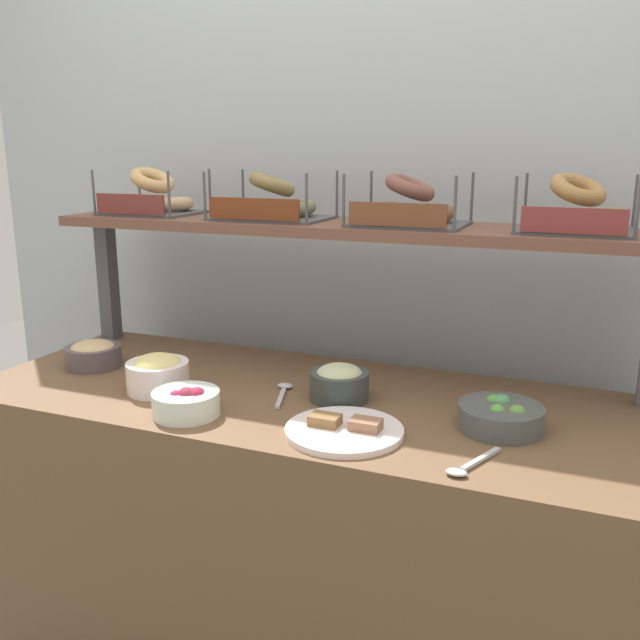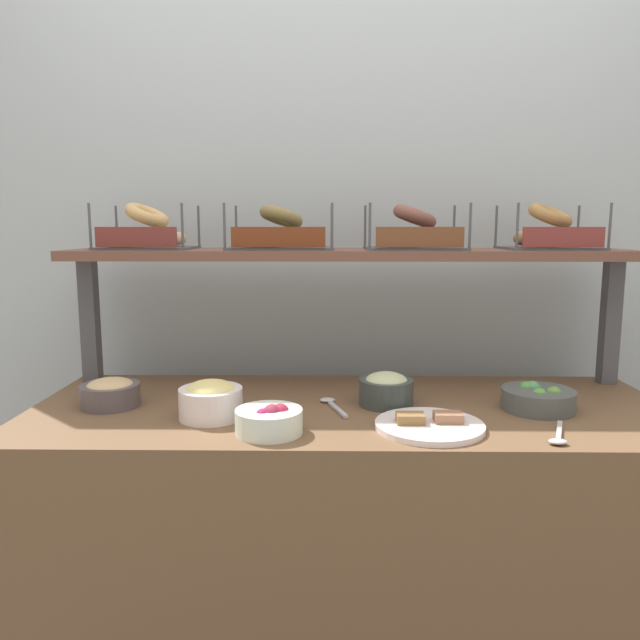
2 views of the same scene
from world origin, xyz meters
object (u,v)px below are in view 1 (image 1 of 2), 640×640
Objects in this scene: bowl_hummus at (93,354)px; bagel_basket_poppy at (271,204)px; serving_plate_white at (344,430)px; bagel_basket_everything at (575,212)px; bagel_basket_plain at (152,199)px; bowl_beet_salad at (187,402)px; bagel_basket_cinnamon_raisin at (408,208)px; serving_spoon_by_edge at (467,466)px; bowl_egg_salad at (158,373)px; bowl_tuna_salad at (339,382)px; serving_spoon_near_plate at (283,391)px; bowl_veggie_mix at (501,416)px.

bagel_basket_poppy reaches higher than bowl_hummus.
serving_plate_white is 0.97× the size of bagel_basket_everything.
bowl_beet_salad is at bearing -49.50° from bagel_basket_plain.
bowl_beet_salad is at bearing -88.93° from bagel_basket_poppy.
serving_plate_white is 0.65m from bagel_basket_cinnamon_raisin.
serving_spoon_by_edge is at bearing -37.35° from bagel_basket_poppy.
serving_plate_white is 0.30m from serving_spoon_by_edge.
bowl_beet_salad is 1.07m from bagel_basket_everything.
bowl_hummus is 0.58× the size of bagel_basket_everything.
bowl_hummus is at bearing 161.28° from bowl_egg_salad.
bowl_beet_salad is at bearing -141.57° from bowl_tuna_salad.
serving_spoon_near_plate is at bearing -173.93° from bowl_tuna_salad.
serving_plate_white is 0.95× the size of bagel_basket_plain.
bowl_tuna_salad is 0.54× the size of bagel_basket_plain.
bowl_hummus is 0.52m from bagel_basket_plain.
bagel_basket_poppy is (0.16, 0.38, 0.43)m from bowl_egg_salad.
bowl_tuna_salad is 0.51m from bagel_basket_cinnamon_raisin.
bagel_basket_cinnamon_raisin is 1.08× the size of bagel_basket_everything.
serving_plate_white is at bearing -29.50° from bagel_basket_plain.
bowl_veggie_mix is at bearing 26.95° from serving_plate_white.
bowl_egg_salad is 0.34m from serving_spoon_near_plate.
bagel_basket_plain is 0.94× the size of bagel_basket_cinnamon_raisin.
bagel_basket_cinnamon_raisin is (0.58, 0.37, 0.43)m from bowl_egg_salad.
bagel_basket_cinnamon_raisin reaches higher than bowl_beet_salad.
bowl_egg_salad is at bearing -174.45° from bowl_veggie_mix.
bowl_egg_salad is 0.59m from bagel_basket_poppy.
serving_spoon_by_edge is at bearing -13.90° from serving_plate_white.
bowl_beet_salad is 0.58× the size of bagel_basket_plain.
serving_spoon_near_plate is 0.59× the size of bagel_basket_plain.
bagel_basket_plain is at bearing 150.50° from serving_plate_white.
bowl_egg_salad is 1.15m from bagel_basket_everything.
bowl_tuna_salad is 0.78× the size of bowl_veggie_mix.
serving_spoon_by_edge is 0.73m from bagel_basket_everything.
serving_plate_white is at bearing -133.27° from bagel_basket_everything.
bowl_egg_salad is 0.59× the size of bagel_basket_everything.
bagel_basket_plain is at bearing 165.27° from bowl_veggie_mix.
bowl_veggie_mix is at bearing -5.19° from bowl_tuna_salad.
bowl_beet_salad reaches higher than serving_spoon_near_plate.
serving_plate_white is (0.40, 0.04, -0.02)m from bowl_beet_salad.
bowl_egg_salad is 0.64m from bagel_basket_plain.
bowl_beet_salad reaches higher than serving_plate_white.
bagel_basket_cinnamon_raisin is at bearing 88.40° from serving_plate_white.
bowl_tuna_salad is 0.73m from bagel_basket_everything.
bowl_hummus is 0.62m from serving_spoon_near_plate.
bowl_beet_salad is 1.07× the size of bowl_tuna_salad.
bowl_tuna_salad is at bearing 14.68° from bowl_egg_salad.
serving_spoon_by_edge is 1.33m from bagel_basket_plain.
bagel_basket_poppy is (-0.70, 0.53, 0.47)m from serving_spoon_by_edge.
bowl_hummus is at bearing -178.44° from bowl_tuna_salad.
bowl_hummus is at bearing -179.55° from serving_spoon_near_plate.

